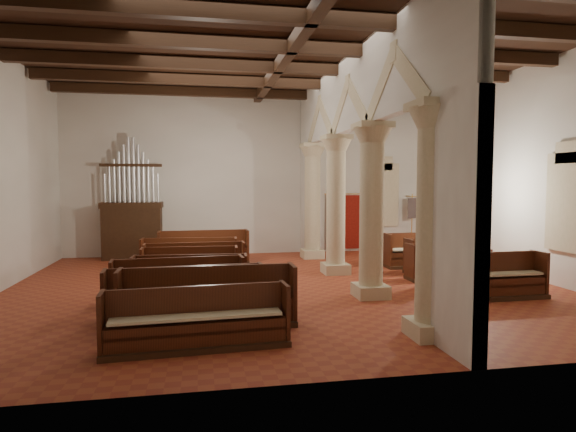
# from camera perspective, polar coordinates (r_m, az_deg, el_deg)

# --- Properties ---
(floor) EXTENTS (14.00, 14.00, 0.00)m
(floor) POSITION_cam_1_polar(r_m,az_deg,el_deg) (12.62, -0.43, -8.35)
(floor) COLOR #963C20
(floor) RESTS_ON ground
(ceiling) EXTENTS (14.00, 14.00, 0.00)m
(ceiling) POSITION_cam_1_polar(r_m,az_deg,el_deg) (12.76, -0.44, 19.00)
(ceiling) COLOR black
(ceiling) RESTS_ON wall_back
(wall_back) EXTENTS (14.00, 0.02, 6.00)m
(wall_back) POSITION_cam_1_polar(r_m,az_deg,el_deg) (18.27, -3.69, 4.94)
(wall_back) COLOR white
(wall_back) RESTS_ON floor
(wall_front) EXTENTS (14.00, 0.02, 6.00)m
(wall_front) POSITION_cam_1_polar(r_m,az_deg,el_deg) (6.50, 8.77, 6.62)
(wall_front) COLOR white
(wall_front) RESTS_ON floor
(wall_right) EXTENTS (0.02, 12.00, 6.00)m
(wall_right) POSITION_cam_1_polar(r_m,az_deg,el_deg) (15.19, 26.67, 4.72)
(wall_right) COLOR white
(wall_right) RESTS_ON floor
(ceiling_beams) EXTENTS (13.80, 11.80, 0.30)m
(ceiling_beams) POSITION_cam_1_polar(r_m,az_deg,el_deg) (12.71, -0.44, 18.22)
(ceiling_beams) COLOR #321E0F
(ceiling_beams) RESTS_ON wall_back
(arcade) EXTENTS (0.90, 11.90, 6.00)m
(arcade) POSITION_cam_1_polar(r_m,az_deg,el_deg) (12.79, 7.61, 7.84)
(arcade) COLOR beige
(arcade) RESTS_ON floor
(window_right_a) EXTENTS (0.03, 1.00, 2.20)m
(window_right_a) POSITION_cam_1_polar(r_m,az_deg,el_deg) (14.01, 30.19, 1.42)
(window_right_a) COLOR #2E6853
(window_right_a) RESTS_ON wall_right
(window_right_b) EXTENTS (0.03, 1.00, 2.20)m
(window_right_b) POSITION_cam_1_polar(r_m,az_deg,el_deg) (17.25, 21.53, 2.07)
(window_right_b) COLOR #2E6853
(window_right_b) RESTS_ON wall_right
(window_back) EXTENTS (1.00, 0.03, 2.20)m
(window_back) POSITION_cam_1_polar(r_m,az_deg,el_deg) (19.48, 11.12, 2.46)
(window_back) COLOR #2E6853
(window_back) RESTS_ON wall_back
(pipe_organ) EXTENTS (2.10, 0.85, 4.40)m
(pipe_organ) POSITION_cam_1_polar(r_m,az_deg,el_deg) (17.85, -17.97, -0.46)
(pipe_organ) COLOR #321E0F
(pipe_organ) RESTS_ON floor
(lectern) EXTENTS (0.47, 0.48, 1.07)m
(lectern) POSITION_cam_1_polar(r_m,az_deg,el_deg) (16.58, -7.22, -3.85)
(lectern) COLOR #3A2512
(lectern) RESTS_ON floor
(dossal_curtain) EXTENTS (1.80, 0.07, 2.17)m
(dossal_curtain) POSITION_cam_1_polar(r_m,az_deg,el_deg) (18.98, 6.92, -0.66)
(dossal_curtain) COLOR maroon
(dossal_curtain) RESTS_ON floor
(processional_banner) EXTENTS (0.48, 0.61, 2.25)m
(processional_banner) POSITION_cam_1_polar(r_m,az_deg,el_deg) (19.53, 14.45, -1.76)
(processional_banner) COLOR #321E0F
(processional_banner) RESTS_ON floor
(hymnal_box_a) EXTENTS (0.41, 0.37, 0.34)m
(hymnal_box_a) POSITION_cam_1_polar(r_m,az_deg,el_deg) (8.85, -2.17, -11.91)
(hymnal_box_a) COLOR #163C9B
(hymnal_box_a) RESTS_ON floor
(hymnal_box_b) EXTENTS (0.33, 0.29, 0.28)m
(hymnal_box_b) POSITION_cam_1_polar(r_m,az_deg,el_deg) (9.71, -7.40, -10.69)
(hymnal_box_b) COLOR navy
(hymnal_box_b) RESTS_ON floor
(hymnal_box_c) EXTENTS (0.38, 0.35, 0.31)m
(hymnal_box_c) POSITION_cam_1_polar(r_m,az_deg,el_deg) (12.71, -4.43, -7.08)
(hymnal_box_c) COLOR navy
(hymnal_box_c) RESTS_ON floor
(tube_heater_a) EXTENTS (1.04, 0.39, 0.10)m
(tube_heater_a) POSITION_cam_1_polar(r_m,az_deg,el_deg) (8.57, -15.21, -13.37)
(tube_heater_a) COLOR silver
(tube_heater_a) RESTS_ON floor
(tube_heater_b) EXTENTS (0.94, 0.27, 0.09)m
(tube_heater_b) POSITION_cam_1_polar(r_m,az_deg,el_deg) (8.37, -10.81, -13.72)
(tube_heater_b) COLOR silver
(tube_heater_b) RESTS_ON floor
(nave_pew_0) EXTENTS (3.03, 0.85, 1.00)m
(nave_pew_0) POSITION_cam_1_polar(r_m,az_deg,el_deg) (8.15, -10.69, -12.98)
(nave_pew_0) COLOR #321E0F
(nave_pew_0) RESTS_ON floor
(nave_pew_1) EXTENTS (3.27, 0.75, 1.12)m
(nave_pew_1) POSITION_cam_1_polar(r_m,az_deg,el_deg) (9.26, -9.40, -10.62)
(nave_pew_1) COLOR #321E0F
(nave_pew_1) RESTS_ON floor
(nave_pew_2) EXTENTS (3.18, 0.88, 1.02)m
(nave_pew_2) POSITION_cam_1_polar(r_m,az_deg,el_deg) (9.95, -11.99, -9.83)
(nave_pew_2) COLOR #321E0F
(nave_pew_2) RESTS_ON floor
(nave_pew_3) EXTENTS (2.95, 0.87, 1.00)m
(nave_pew_3) POSITION_cam_1_polar(r_m,az_deg,el_deg) (11.18, -12.81, -8.32)
(nave_pew_3) COLOR #321E0F
(nave_pew_3) RESTS_ON floor
(nave_pew_4) EXTENTS (2.76, 0.80, 0.95)m
(nave_pew_4) POSITION_cam_1_polar(r_m,az_deg,el_deg) (11.89, -11.51, -7.65)
(nave_pew_4) COLOR #321E0F
(nave_pew_4) RESTS_ON floor
(nave_pew_5) EXTENTS (2.56, 0.75, 0.98)m
(nave_pew_5) POSITION_cam_1_polar(r_m,az_deg,el_deg) (13.17, -11.53, -6.47)
(nave_pew_5) COLOR #321E0F
(nave_pew_5) RESTS_ON floor
(nave_pew_6) EXTENTS (2.86, 0.73, 0.97)m
(nave_pew_6) POSITION_cam_1_polar(r_m,az_deg,el_deg) (14.07, -10.97, -5.80)
(nave_pew_6) COLOR #321E0F
(nave_pew_6) RESTS_ON floor
(nave_pew_7) EXTENTS (2.92, 0.85, 1.00)m
(nave_pew_7) POSITION_cam_1_polar(r_m,az_deg,el_deg) (15.05, -11.60, -5.14)
(nave_pew_7) COLOR #321E0F
(nave_pew_7) RESTS_ON floor
(nave_pew_8) EXTENTS (2.96, 0.87, 1.12)m
(nave_pew_8) POSITION_cam_1_polar(r_m,az_deg,el_deg) (16.11, -9.95, -4.37)
(nave_pew_8) COLOR #321E0F
(nave_pew_8) RESTS_ON floor
(aisle_pew_0) EXTENTS (2.14, 0.75, 1.06)m
(aisle_pew_0) POSITION_cam_1_polar(r_m,az_deg,el_deg) (12.39, 23.89, -7.24)
(aisle_pew_0) COLOR #321E0F
(aisle_pew_0) RESTS_ON floor
(aisle_pew_1) EXTENTS (1.76, 0.73, 1.00)m
(aisle_pew_1) POSITION_cam_1_polar(r_m,az_deg,el_deg) (13.15, 19.23, -6.57)
(aisle_pew_1) COLOR #321E0F
(aisle_pew_1) RESTS_ON floor
(aisle_pew_2) EXTENTS (1.78, 0.74, 1.01)m
(aisle_pew_2) POSITION_cam_1_polar(r_m,az_deg,el_deg) (14.08, 17.36, -5.81)
(aisle_pew_2) COLOR #321E0F
(aisle_pew_2) RESTS_ON floor
(aisle_pew_3) EXTENTS (2.04, 0.79, 1.05)m
(aisle_pew_3) POSITION_cam_1_polar(r_m,az_deg,el_deg) (15.02, 17.45, -5.16)
(aisle_pew_3) COLOR #321E0F
(aisle_pew_3) RESTS_ON floor
(aisle_pew_4) EXTENTS (1.96, 0.73, 1.09)m
(aisle_pew_4) POSITION_cam_1_polar(r_m,az_deg,el_deg) (15.90, 14.90, -4.57)
(aisle_pew_4) COLOR #321E0F
(aisle_pew_4) RESTS_ON floor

